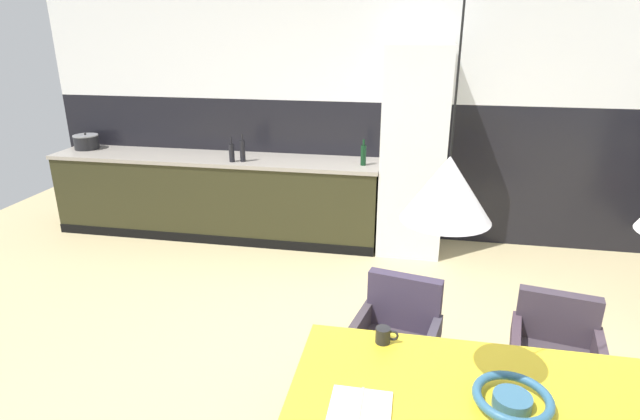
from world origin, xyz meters
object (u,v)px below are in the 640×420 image
Objects in this scene: bottle_spice_small at (232,152)px; pendant_lamp_over_table_near at (448,188)px; refrigerator_column at (413,153)px; armchair_facing_counter at (555,343)px; armchair_by_stool at (398,327)px; open_book at (360,407)px; cooking_pot at (86,142)px; fruit_bowl at (513,398)px; bottle_wine_green at (363,155)px; bottle_vinegar_dark at (243,150)px; dining_table at (525,414)px; mug_dark_espresso at (384,335)px.

pendant_lamp_over_table_near reaches higher than bottle_spice_small.
armchair_facing_counter is (0.88, -2.35, -0.54)m from refrigerator_column.
refrigerator_column is at bearing -78.39° from armchair_by_stool.
open_book is 0.19× the size of pendant_lamp_over_table_near.
cooking_pot is at bearing -21.47° from armchair_by_stool.
fruit_bowl is 0.95m from pendant_lamp_over_table_near.
bottle_wine_green reaches higher than cooking_pot.
fruit_bowl is at bearing 1.12° from pendant_lamp_over_table_near.
refrigerator_column reaches higher than bottle_vinegar_dark.
fruit_bowl is 3.86m from bottle_spice_small.
refrigerator_column is 3.29m from fruit_bowl.
armchair_facing_counter is 5.22m from cooking_pot.
dining_table is at bearing -72.09° from bottle_wine_green.
armchair_by_stool is 2.77× the size of bottle_vinegar_dark.
refrigerator_column is 2.74× the size of armchair_facing_counter.
open_book is 0.49m from mug_dark_espresso.
open_book is at bearing -44.13° from cooking_pot.
dining_table is (0.53, -3.24, -0.34)m from refrigerator_column.
pendant_lamp_over_table_near reaches higher than open_book.
bottle_wine_green reaches higher than armchair_facing_counter.
mug_dark_espresso is 0.44× the size of bottle_spice_small.
bottle_wine_green is 1.25m from bottle_vinegar_dark.
open_book is at bearing -61.88° from bottle_spice_small.
fruit_bowl is 1.28× the size of open_book.
refrigerator_column is at bearing 7.15° from bottle_wine_green.
armchair_by_stool is at bearing -50.06° from bottle_spice_small.
armchair_by_stool is at bearing -78.37° from bottle_wine_green.
bottle_wine_green is at bearing -66.28° from armchair_by_stool.
armchair_by_stool is 0.90m from armchair_facing_counter.
armchair_by_stool is 1.05× the size of armchair_facing_counter.
open_book is 0.97m from pendant_lamp_over_table_near.
armchair_facing_counter is 3.47m from bottle_vinegar_dark.
cooking_pot reaches higher than mug_dark_espresso.
open_book reaches higher than dining_table.
pendant_lamp_over_table_near is at bearing -177.50° from dining_table.
open_book is at bearing -168.49° from fruit_bowl.
cooking_pot reaches higher than open_book.
refrigerator_column is 8.16× the size of open_book.
bottle_vinegar_dark is at bearing -29.39° from armchair_facing_counter.
open_book is at bearing -168.64° from dining_table.
dining_table is at bearing 79.00° from armchair_facing_counter.
bottle_spice_small reaches higher than open_book.
armchair_facing_counter is 2.90× the size of bottle_spice_small.
bottle_vinegar_dark is (-1.75, -0.14, -0.02)m from refrigerator_column.
fruit_bowl reaches higher than open_book.
armchair_by_stool is (-0.55, 0.87, -0.20)m from dining_table.
pendant_lamp_over_table_near is at bearing 60.92° from armchair_facing_counter.
dining_table is 7.80× the size of open_book.
open_book is 0.88× the size of bottle_vinegar_dark.
dining_table is 3.89m from bottle_spice_small.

